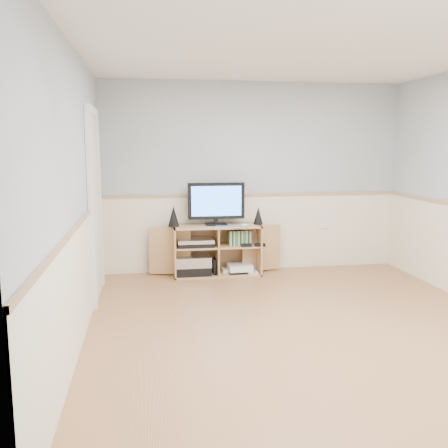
{
  "coord_description": "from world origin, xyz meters",
  "views": [
    {
      "loc": [
        -1.42,
        -4.28,
        1.68
      ],
      "look_at": [
        -0.56,
        1.2,
        0.8
      ],
      "focal_mm": 40.0,
      "sensor_mm": 36.0,
      "label": 1
    }
  ],
  "objects_px": {
    "monitor": "(216,202)",
    "keyboard": "(228,227)",
    "media_cabinet": "(216,249)",
    "game_consoles": "(239,269)"
  },
  "relations": [
    {
      "from": "monitor",
      "to": "keyboard",
      "type": "distance_m",
      "value": 0.37
    },
    {
      "from": "media_cabinet",
      "to": "monitor",
      "type": "bearing_deg",
      "value": -90.0
    },
    {
      "from": "media_cabinet",
      "to": "keyboard",
      "type": "height_order",
      "value": "keyboard"
    },
    {
      "from": "game_consoles",
      "to": "media_cabinet",
      "type": "bearing_deg",
      "value": 167.46
    },
    {
      "from": "media_cabinet",
      "to": "game_consoles",
      "type": "xyz_separation_m",
      "value": [
        0.29,
        -0.06,
        -0.26
      ]
    },
    {
      "from": "media_cabinet",
      "to": "keyboard",
      "type": "xyz_separation_m",
      "value": [
        0.12,
        -0.19,
        0.32
      ]
    },
    {
      "from": "media_cabinet",
      "to": "keyboard",
      "type": "relative_size",
      "value": 5.51
    },
    {
      "from": "monitor",
      "to": "keyboard",
      "type": "bearing_deg",
      "value": -56.95
    },
    {
      "from": "keyboard",
      "to": "media_cabinet",
      "type": "bearing_deg",
      "value": 133.32
    },
    {
      "from": "keyboard",
      "to": "game_consoles",
      "type": "relative_size",
      "value": 0.71
    }
  ]
}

